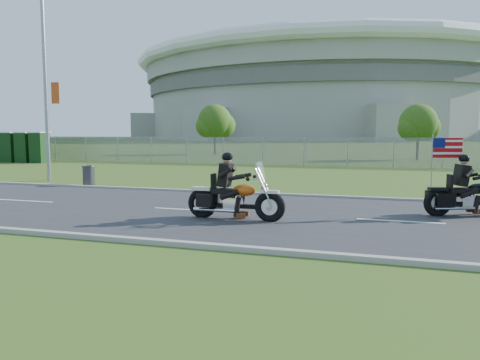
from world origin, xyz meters
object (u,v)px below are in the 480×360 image
(porta_toilet_a, at_px, (40,148))
(motorcycle_lead, at_px, (234,199))
(streetlight, at_px, (48,63))
(porta_toilet_c, at_px, (10,148))
(trash_can, at_px, (89,176))
(motorcycle_follow, at_px, (470,196))
(porta_toilet_b, at_px, (25,148))

(porta_toilet_a, height_order, motorcycle_lead, porta_toilet_a)
(streetlight, xyz_separation_m, porta_toilet_c, (-12.82, 10.78, -4.49))
(porta_toilet_a, distance_m, trash_can, 18.03)
(motorcycle_lead, bearing_deg, porta_toilet_c, 144.38)
(porta_toilet_a, bearing_deg, motorcycle_follow, -29.10)
(porta_toilet_b, height_order, motorcycle_lead, porta_toilet_b)
(porta_toilet_c, xyz_separation_m, trash_can, (15.97, -12.29, -0.71))
(motorcycle_lead, distance_m, motorcycle_follow, 6.57)
(motorcycle_lead, bearing_deg, streetlight, 149.04)
(streetlight, distance_m, motorcycle_lead, 14.69)
(porta_toilet_b, height_order, motorcycle_follow, porta_toilet_b)
(motorcycle_follow, bearing_deg, trash_can, 147.35)
(porta_toilet_b, bearing_deg, streetlight, -43.35)
(trash_can, bearing_deg, streetlight, 154.35)
(motorcycle_follow, bearing_deg, motorcycle_lead, -177.96)
(motorcycle_lead, relative_size, motorcycle_follow, 1.09)
(porta_toilet_a, height_order, motorcycle_follow, porta_toilet_a)
(streetlight, bearing_deg, porta_toilet_b, 136.65)
(streetlight, relative_size, porta_toilet_b, 4.35)
(porta_toilet_c, bearing_deg, trash_can, -37.59)
(trash_can, bearing_deg, motorcycle_follow, -12.32)
(porta_toilet_b, distance_m, motorcycle_follow, 33.10)
(trash_can, bearing_deg, motorcycle_lead, -33.57)
(trash_can, bearing_deg, porta_toilet_b, 139.84)
(motorcycle_lead, distance_m, trash_can, 10.32)
(streetlight, distance_m, porta_toilet_c, 17.34)
(porta_toilet_b, xyz_separation_m, motorcycle_lead, (23.17, -18.00, -0.57))
(motorcycle_follow, distance_m, trash_can, 15.02)
(streetlight, bearing_deg, motorcycle_lead, -31.57)
(streetlight, xyz_separation_m, porta_toilet_a, (-10.02, 10.78, -4.49))
(porta_toilet_b, height_order, trash_can, porta_toilet_b)
(porta_toilet_b, distance_m, motorcycle_lead, 29.34)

